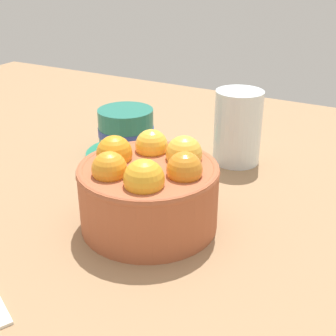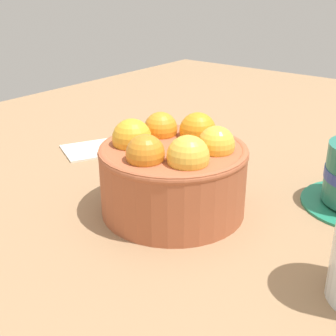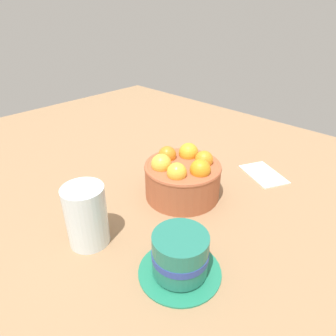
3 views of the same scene
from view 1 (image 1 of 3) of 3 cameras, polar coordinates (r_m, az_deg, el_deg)
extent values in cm
cube|color=#997551|center=(55.40, -2.29, -8.26)|extent=(159.86, 113.12, 3.03)
cylinder|color=#AD5938|center=(52.69, -2.39, -3.50)|extent=(15.78, 15.78, 7.45)
torus|color=#AD5938|center=(51.18, -2.46, -0.24)|extent=(15.98, 15.98, 1.00)
sphere|color=yellow|center=(54.85, -2.05, 2.80)|extent=(3.90, 3.90, 3.90)
sphere|color=orange|center=(53.26, -6.45, 1.94)|extent=(4.14, 4.14, 4.14)
sphere|color=orange|center=(49.21, -7.25, -0.13)|extent=(3.83, 3.83, 3.83)
sphere|color=gold|center=(46.68, -2.99, -1.42)|extent=(4.27, 4.27, 4.27)
sphere|color=orange|center=(48.48, 1.88, -0.34)|extent=(3.88, 3.88, 3.88)
sphere|color=gold|center=(52.58, 1.99, 1.78)|extent=(4.20, 4.20, 4.20)
cylinder|color=#217C5B|center=(73.15, -5.09, 2.00)|extent=(12.94, 12.94, 0.60)
cylinder|color=#237260|center=(71.80, -5.20, 4.67)|extent=(8.49, 8.49, 6.69)
cylinder|color=#2D4299|center=(71.83, -5.20, 4.60)|extent=(8.65, 8.65, 1.20)
cylinder|color=silver|center=(69.12, 8.61, 5.02)|extent=(7.00, 7.00, 10.98)
camera|label=2|loc=(0.67, 40.13, 15.56)|focal=48.28mm
camera|label=3|loc=(1.00, -8.71, 29.54)|focal=32.01mm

